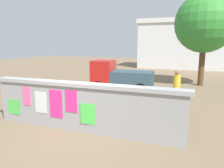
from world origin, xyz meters
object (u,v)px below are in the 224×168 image
Objects in this scene: motorcycle at (78,96)px; bicycle_near at (161,106)px; auto_rickshaw_truck at (119,77)px; tree_roadside at (205,23)px; person_walking at (177,84)px.

motorcycle is 1.11× the size of bicycle_near.
auto_rickshaw_truck is 0.60× the size of tree_roadside.
auto_rickshaw_truck reaches higher than bicycle_near.
auto_rickshaw_truck is at bearing 78.59° from motorcycle.
bicycle_near is 1.04× the size of person_walking.
bicycle_near is at bearing -49.90° from auto_rickshaw_truck.
tree_roadside reaches higher than bicycle_near.
bicycle_near is (3.72, 0.10, -0.10)m from motorcycle.
bicycle_near is at bearing -103.06° from tree_roadside.
tree_roadside is (1.25, 5.42, 3.19)m from person_walking.
auto_rickshaw_truck is 6.84m from tree_roadside.
tree_roadside reaches higher than motorcycle.
motorcycle is (-0.74, -3.64, -0.44)m from auto_rickshaw_truck.
person_walking is 0.26× the size of tree_roadside.
person_walking is at bearing -102.97° from tree_roadside.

